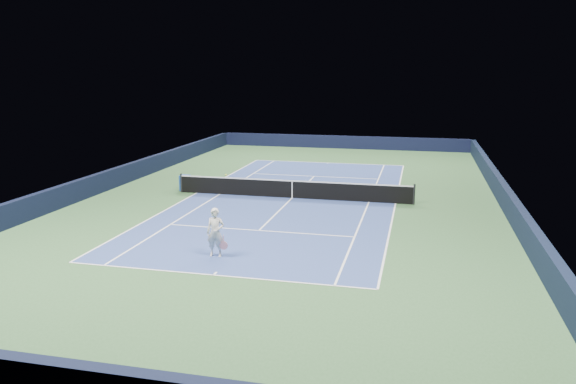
# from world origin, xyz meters

# --- Properties ---
(ground) EXTENTS (40.00, 40.00, 0.00)m
(ground) POSITION_xyz_m (0.00, 0.00, 0.00)
(ground) COLOR #2F542E
(ground) RESTS_ON ground
(wall_far) EXTENTS (22.00, 0.35, 1.10)m
(wall_far) POSITION_xyz_m (0.00, 19.82, 0.55)
(wall_far) COLOR black
(wall_far) RESTS_ON ground
(wall_right) EXTENTS (0.35, 40.00, 1.10)m
(wall_right) POSITION_xyz_m (10.82, 0.00, 0.55)
(wall_right) COLOR black
(wall_right) RESTS_ON ground
(wall_left) EXTENTS (0.35, 40.00, 1.10)m
(wall_left) POSITION_xyz_m (-10.82, 0.00, 0.55)
(wall_left) COLOR black
(wall_left) RESTS_ON ground
(court_surface) EXTENTS (10.97, 23.77, 0.01)m
(court_surface) POSITION_xyz_m (0.00, 0.00, 0.00)
(court_surface) COLOR navy
(court_surface) RESTS_ON ground
(baseline_far) EXTENTS (10.97, 0.08, 0.00)m
(baseline_far) POSITION_xyz_m (0.00, 11.88, 0.01)
(baseline_far) COLOR white
(baseline_far) RESTS_ON ground
(baseline_near) EXTENTS (10.97, 0.08, 0.00)m
(baseline_near) POSITION_xyz_m (0.00, -11.88, 0.01)
(baseline_near) COLOR white
(baseline_near) RESTS_ON ground
(sideline_doubles_right) EXTENTS (0.08, 23.77, 0.00)m
(sideline_doubles_right) POSITION_xyz_m (5.49, 0.00, 0.01)
(sideline_doubles_right) COLOR white
(sideline_doubles_right) RESTS_ON ground
(sideline_doubles_left) EXTENTS (0.08, 23.77, 0.00)m
(sideline_doubles_left) POSITION_xyz_m (-5.49, 0.00, 0.01)
(sideline_doubles_left) COLOR white
(sideline_doubles_left) RESTS_ON ground
(sideline_singles_right) EXTENTS (0.08, 23.77, 0.00)m
(sideline_singles_right) POSITION_xyz_m (4.12, 0.00, 0.01)
(sideline_singles_right) COLOR white
(sideline_singles_right) RESTS_ON ground
(sideline_singles_left) EXTENTS (0.08, 23.77, 0.00)m
(sideline_singles_left) POSITION_xyz_m (-4.12, 0.00, 0.01)
(sideline_singles_left) COLOR white
(sideline_singles_left) RESTS_ON ground
(service_line_far) EXTENTS (8.23, 0.08, 0.00)m
(service_line_far) POSITION_xyz_m (0.00, 6.40, 0.01)
(service_line_far) COLOR white
(service_line_far) RESTS_ON ground
(service_line_near) EXTENTS (8.23, 0.08, 0.00)m
(service_line_near) POSITION_xyz_m (0.00, -6.40, 0.01)
(service_line_near) COLOR white
(service_line_near) RESTS_ON ground
(center_service_line) EXTENTS (0.08, 12.80, 0.00)m
(center_service_line) POSITION_xyz_m (0.00, 0.00, 0.01)
(center_service_line) COLOR white
(center_service_line) RESTS_ON ground
(center_mark_far) EXTENTS (0.08, 0.30, 0.00)m
(center_mark_far) POSITION_xyz_m (0.00, 11.73, 0.01)
(center_mark_far) COLOR white
(center_mark_far) RESTS_ON ground
(center_mark_near) EXTENTS (0.08, 0.30, 0.00)m
(center_mark_near) POSITION_xyz_m (0.00, -11.73, 0.01)
(center_mark_near) COLOR white
(center_mark_near) RESTS_ON ground
(tennis_net) EXTENTS (12.90, 0.10, 1.07)m
(tennis_net) POSITION_xyz_m (0.00, 0.00, 0.50)
(tennis_net) COLOR black
(tennis_net) RESTS_ON ground
(sponsor_cube) EXTENTS (0.57, 0.49, 0.88)m
(sponsor_cube) POSITION_xyz_m (-6.40, 0.52, 0.44)
(sponsor_cube) COLOR #1B43A7
(sponsor_cube) RESTS_ON ground
(tennis_player) EXTENTS (0.83, 1.28, 2.92)m
(tennis_player) POSITION_xyz_m (-0.60, -10.01, 0.91)
(tennis_player) COLOR silver
(tennis_player) RESTS_ON ground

